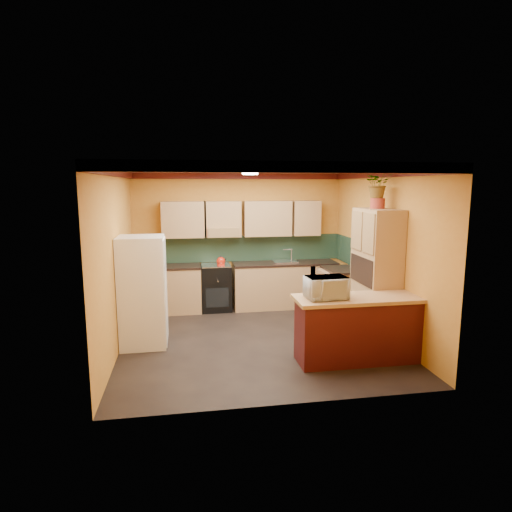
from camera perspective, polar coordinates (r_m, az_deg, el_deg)
The scene contains 15 objects.
room_shell at distance 6.87m, azimuth -0.20°, elevation 6.35°, with size 4.24×4.24×2.72m.
base_cabinets_back at distance 8.61m, azimuth -1.19°, elevation -4.14°, with size 3.65×0.60×0.88m, color tan.
countertop_back at distance 8.51m, azimuth -1.20°, elevation -1.13°, with size 3.65×0.62×0.04m, color black.
stove at distance 8.54m, azimuth -5.36°, elevation -4.19°, with size 0.58×0.58×0.91m, color black.
kettle at distance 8.39m, azimuth -4.71°, elevation -0.62°, with size 0.17×0.17×0.18m, color red, non-canonical shape.
sink at distance 8.65m, azimuth 3.88°, elevation -0.74°, with size 0.48×0.40×0.03m, color silver.
base_cabinets_right at distance 8.24m, azimuth 11.36°, elevation -4.94°, with size 0.60×0.80×0.88m, color tan.
countertop_right at distance 8.14m, azimuth 11.46°, elevation -1.80°, with size 0.62×0.80×0.04m, color black.
fridge at distance 6.78m, azimuth -14.89°, elevation -4.61°, with size 0.68×0.66×1.70m, color white.
pantry at distance 6.97m, azimuth 15.66°, elevation -2.57°, with size 0.48×0.90×2.10m, color tan.
fern_pot at distance 6.88m, azimuth 15.90°, elevation 6.77°, with size 0.22×0.22×0.16m, color #9B3325.
fern at distance 6.87m, azimuth 16.01°, elevation 9.29°, with size 0.40×0.35×0.45m, color tan.
breakfast_bar at distance 6.27m, azimuth 13.85°, elevation -9.61°, with size 1.80×0.55×0.88m, color #491111.
bar_top at distance 6.13m, azimuth 14.02°, elevation -5.50°, with size 1.90×0.65×0.05m, color tan.
microwave at distance 5.90m, azimuth 9.32°, elevation -4.17°, with size 0.54×0.37×0.30m, color white.
Camera 1 is at (-1.09, -6.48, 2.45)m, focal length 30.00 mm.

